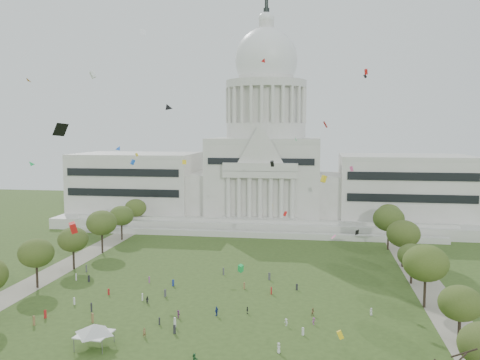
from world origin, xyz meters
name	(u,v)px	position (x,y,z in m)	size (l,w,h in m)	color
ground	(205,326)	(0.00, 0.00, 0.00)	(400.00, 400.00, 0.00)	#354B1D
capitol	(266,168)	(0.00, 113.59, 22.30)	(160.00, 64.50, 91.30)	beige
path_left	(53,272)	(-48.00, 30.00, 0.02)	(8.00, 160.00, 0.04)	gray
path_right	(430,290)	(48.00, 30.00, 0.02)	(8.00, 160.00, 0.04)	gray
row_tree_r_1	(460,303)	(46.22, -1.75, 7.66)	(7.58, 7.58, 10.78)	black
row_tree_l_2	(36,253)	(-45.04, 17.30, 8.51)	(8.42, 8.42, 11.97)	black
row_tree_r_2	(426,263)	(44.17, 17.44, 9.66)	(9.55, 9.55, 13.58)	black
row_tree_l_3	(73,240)	(-44.09, 33.92, 8.21)	(8.12, 8.12, 11.55)	black
row_tree_r_3	(412,255)	(44.40, 34.48, 7.08)	(7.01, 7.01, 9.98)	black
row_tree_l_4	(102,223)	(-44.08, 52.42, 9.39)	(9.29, 9.29, 13.21)	black
row_tree_r_4	(403,234)	(44.76, 50.04, 9.29)	(9.19, 9.19, 13.06)	black
row_tree_l_5	(121,216)	(-45.22, 71.01, 8.42)	(8.33, 8.33, 11.85)	black
row_tree_r_5	(389,219)	(43.49, 70.19, 9.93)	(9.82, 9.82, 13.96)	black
row_tree_l_6	(136,208)	(-46.87, 89.14, 8.27)	(8.19, 8.19, 11.64)	black
row_tree_r_6	(389,214)	(45.96, 88.13, 8.51)	(8.42, 8.42, 11.97)	black
event_tent	(94,329)	(-16.95, -12.11, 3.31)	(8.39, 8.39, 4.27)	#4C4C4C
person_0	(371,312)	(32.47, 10.94, 0.77)	(0.76, 0.49, 1.55)	silver
person_2	(313,312)	(20.70, 8.67, 0.82)	(0.80, 0.49, 1.65)	olive
person_3	(286,322)	(15.59, 2.55, 0.75)	(0.96, 0.50, 1.49)	silver
person_4	(217,311)	(1.22, 5.73, 0.99)	(1.16, 0.63, 1.97)	navy
person_5	(178,314)	(-6.17, 3.41, 0.83)	(1.54, 0.61, 1.67)	#994C8C
person_6	(279,348)	(15.10, -9.63, 0.93)	(0.91, 0.59, 1.85)	silver
person_7	(144,333)	(-9.77, -6.76, 0.88)	(0.64, 0.47, 1.75)	olive
person_8	(147,300)	(-15.20, 10.63, 0.81)	(0.79, 0.49, 1.62)	#26262B
person_9	(314,321)	(20.90, 4.00, 0.72)	(0.93, 0.48, 1.43)	#994C8C
person_10	(247,310)	(7.26, 7.86, 0.76)	(0.89, 0.49, 1.52)	#26262B
person_11	(194,358)	(1.85, -15.61, 0.87)	(1.61, 0.64, 1.74)	#33723F
distant_crowd	(152,295)	(-15.28, 14.08, 0.87)	(58.91, 39.83, 1.95)	#B21E1E
kite_swarm	(230,181)	(3.99, 6.51, 27.66)	(89.05, 108.87, 65.14)	black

